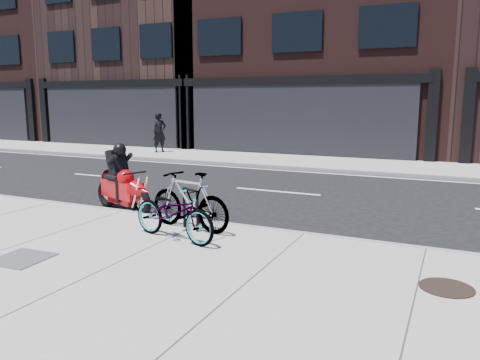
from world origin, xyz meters
The scene contains 13 objects.
ground centered at (0.00, 0.00, 0.00)m, with size 120.00×120.00×0.00m, color black.
sidewalk_near centered at (0.00, -5.00, 0.07)m, with size 60.00×6.00×0.13m, color gray.
sidewalk_far centered at (0.00, 7.75, 0.07)m, with size 60.00×3.50×0.13m, color gray.
building_west centered at (-22.00, 14.50, 6.75)m, with size 10.00×10.00×13.50m, color black.
building_midwest centered at (-12.00, 14.50, 6.00)m, with size 10.00×10.00×12.00m, color black.
building_center centered at (-2.00, 14.50, 7.25)m, with size 12.00×10.00×14.50m, color black.
bike_rack centered at (0.06, -2.60, 0.57)m, with size 0.42×0.21×0.75m.
bicycle_front centered at (0.12, -3.25, 0.60)m, with size 0.62×1.79×0.94m, color gray.
bicycle_rear centered at (0.04, -2.60, 0.66)m, with size 0.50×1.77×1.07m, color gray.
motorcycle centered at (-2.20, -1.63, 0.62)m, with size 1.97×1.01×1.53m.
pedestrian centered at (-7.80, 7.81, 1.01)m, with size 0.65×0.42×1.77m, color black.
manhole_cover centered at (4.34, -3.57, 0.14)m, with size 0.66×0.66×0.01m, color black.
utility_grate centered at (-1.39, -5.04, 0.14)m, with size 0.75×0.75×0.01m, color #474749.
Camera 1 is at (4.33, -9.65, 2.45)m, focal length 35.00 mm.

